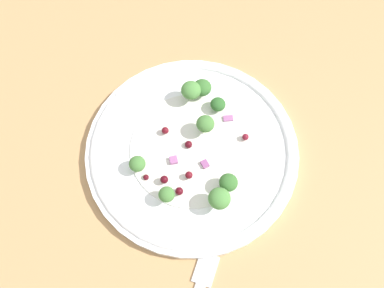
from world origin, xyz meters
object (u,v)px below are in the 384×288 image
broccoli_floret_1 (137,164)px  broccoli_floret_2 (205,124)px  plate (192,150)px  broccoli_floret_0 (218,105)px

broccoli_floret_1 → broccoli_floret_2: bearing=-165.5°
plate → broccoli_floret_2: size_ratio=11.66×
broccoli_floret_0 → plate: bearing=42.5°
broccoli_floret_1 → broccoli_floret_2: (-9.60, -2.48, 0.68)cm
broccoli_floret_0 → broccoli_floret_1: size_ratio=0.97×
plate → broccoli_floret_2: bearing=-141.2°
broccoli_floret_0 → broccoli_floret_1: (12.24, 5.15, 0.22)cm
plate → broccoli_floret_2: 3.90cm
broccoli_floret_0 → broccoli_floret_1: 13.28cm
broccoli_floret_0 → broccoli_floret_2: 3.86cm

